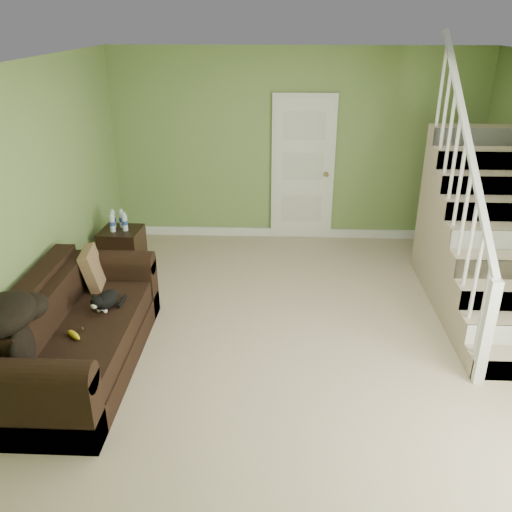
# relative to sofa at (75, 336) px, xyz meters

# --- Properties ---
(floor) EXTENTS (5.00, 5.50, 0.01)m
(floor) POSITION_rel_sofa_xyz_m (2.02, 0.56, -0.33)
(floor) COLOR tan
(floor) RESTS_ON ground
(ceiling) EXTENTS (5.00, 5.50, 0.01)m
(ceiling) POSITION_rel_sofa_xyz_m (2.02, 0.56, 2.27)
(ceiling) COLOR white
(ceiling) RESTS_ON wall_back
(wall_back) EXTENTS (5.00, 0.04, 2.60)m
(wall_back) POSITION_rel_sofa_xyz_m (2.02, 3.31, 0.97)
(wall_back) COLOR #72914E
(wall_back) RESTS_ON floor
(wall_front) EXTENTS (5.00, 0.04, 2.60)m
(wall_front) POSITION_rel_sofa_xyz_m (2.02, -2.19, 0.97)
(wall_front) COLOR #72914E
(wall_front) RESTS_ON floor
(wall_left) EXTENTS (0.04, 5.50, 2.60)m
(wall_left) POSITION_rel_sofa_xyz_m (-0.48, 0.56, 0.97)
(wall_left) COLOR #72914E
(wall_left) RESTS_ON floor
(baseboard_back) EXTENTS (5.00, 0.04, 0.12)m
(baseboard_back) POSITION_rel_sofa_xyz_m (2.02, 3.28, -0.27)
(baseboard_back) COLOR white
(baseboard_back) RESTS_ON floor
(baseboard_left) EXTENTS (0.04, 5.50, 0.12)m
(baseboard_left) POSITION_rel_sofa_xyz_m (-0.45, 0.56, -0.27)
(baseboard_left) COLOR white
(baseboard_left) RESTS_ON floor
(door) EXTENTS (0.86, 0.12, 2.02)m
(door) POSITION_rel_sofa_xyz_m (2.12, 3.26, 0.68)
(door) COLOR white
(door) RESTS_ON floor
(staircase) EXTENTS (1.00, 2.51, 2.82)m
(staircase) POSITION_rel_sofa_xyz_m (4.01, 1.52, 0.31)
(staircase) COLOR tan
(staircase) RESTS_ON floor
(sofa) EXTENTS (0.94, 2.18, 0.86)m
(sofa) POSITION_rel_sofa_xyz_m (0.00, 0.00, 0.00)
(sofa) COLOR black
(sofa) RESTS_ON floor
(side_table) EXTENTS (0.50, 0.50, 0.80)m
(side_table) POSITION_rel_sofa_xyz_m (-0.12, 2.00, -0.03)
(side_table) COLOR black
(side_table) RESTS_ON floor
(cat) EXTENTS (0.25, 0.46, 0.22)m
(cat) POSITION_rel_sofa_xyz_m (0.23, 0.26, 0.22)
(cat) COLOR black
(cat) RESTS_ON sofa
(banana) EXTENTS (0.17, 0.17, 0.05)m
(banana) POSITION_rel_sofa_xyz_m (0.10, -0.24, 0.16)
(banana) COLOR yellow
(banana) RESTS_ON sofa
(throw_pillow) EXTENTS (0.24, 0.42, 0.41)m
(throw_pillow) POSITION_rel_sofa_xyz_m (-0.04, 0.73, 0.32)
(throw_pillow) COLOR #4E361F
(throw_pillow) RESTS_ON sofa
(throw_blanket) EXTENTS (0.54, 0.66, 0.25)m
(throw_blanket) POSITION_rel_sofa_xyz_m (-0.27, -0.59, 0.56)
(throw_blanket) COLOR black
(throw_blanket) RESTS_ON sofa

